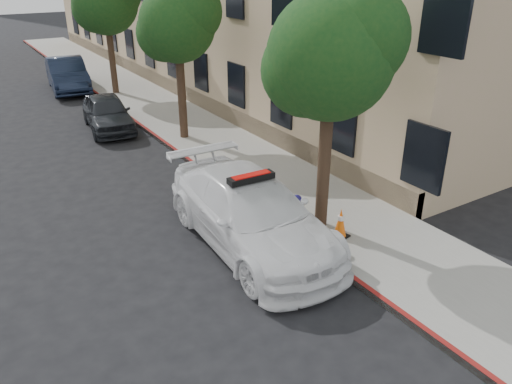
{
  "coord_description": "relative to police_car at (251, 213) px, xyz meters",
  "views": [
    {
      "loc": [
        -4.25,
        -10.35,
        6.14
      ],
      "look_at": [
        1.59,
        -1.07,
        1.0
      ],
      "focal_mm": 35.0,
      "sensor_mm": 36.0,
      "label": 1
    }
  ],
  "objects": [
    {
      "name": "ground",
      "position": [
        -1.1,
        1.65,
        -0.82
      ],
      "size": [
        120.0,
        120.0,
        0.0
      ],
      "primitive_type": "plane",
      "color": "black",
      "rests_on": "ground"
    },
    {
      "name": "sidewalk",
      "position": [
        2.5,
        11.65,
        -0.75
      ],
      "size": [
        3.2,
        50.0,
        0.15
      ],
      "primitive_type": "cube",
      "color": "gray",
      "rests_on": "ground"
    },
    {
      "name": "curb_strip",
      "position": [
        0.96,
        11.65,
        -0.75
      ],
      "size": [
        0.12,
        50.0,
        0.15
      ],
      "primitive_type": "cube",
      "color": "maroon",
      "rests_on": "ground"
    },
    {
      "name": "tree_near",
      "position": [
        1.83,
        -0.36,
        3.45
      ],
      "size": [
        2.92,
        2.82,
        5.62
      ],
      "color": "black",
      "rests_on": "sidewalk"
    },
    {
      "name": "tree_mid",
      "position": [
        1.83,
        7.64,
        3.34
      ],
      "size": [
        2.77,
        2.64,
        5.43
      ],
      "color": "black",
      "rests_on": "sidewalk"
    },
    {
      "name": "tree_far",
      "position": [
        1.83,
        15.64,
        3.56
      ],
      "size": [
        3.1,
        3.0,
        5.81
      ],
      "color": "black",
      "rests_on": "sidewalk"
    },
    {
      "name": "police_car",
      "position": [
        0.0,
        0.0,
        0.0
      ],
      "size": [
        2.52,
        5.74,
        1.79
      ],
      "rotation": [
        0.0,
        0.0,
        -0.04
      ],
      "color": "white",
      "rests_on": "ground"
    },
    {
      "name": "parked_car_mid",
      "position": [
        -0.16,
        10.46,
        -0.14
      ],
      "size": [
        2.1,
        4.16,
        1.36
      ],
      "primitive_type": "imported",
      "rotation": [
        0.0,
        0.0,
        -0.13
      ],
      "color": "#202328",
      "rests_on": "ground"
    },
    {
      "name": "parked_car_far",
      "position": [
        0.1,
        17.97,
        -0.02
      ],
      "size": [
        2.25,
        5.05,
        1.61
      ],
      "primitive_type": "imported",
      "rotation": [
        0.0,
        0.0,
        -0.11
      ],
      "color": "#141D33",
      "rests_on": "ground"
    },
    {
      "name": "fire_hydrant",
      "position": [
        1.25,
        -0.05,
        -0.27
      ],
      "size": [
        0.35,
        0.32,
        0.83
      ],
      "rotation": [
        0.0,
        0.0,
        -0.36
      ],
      "color": "white",
      "rests_on": "sidewalk"
    },
    {
      "name": "traffic_cone",
      "position": [
        1.81,
        -1.05,
        -0.31
      ],
      "size": [
        0.46,
        0.46,
        0.74
      ],
      "rotation": [
        0.0,
        0.0,
        0.23
      ],
      "color": "black",
      "rests_on": "sidewalk"
    }
  ]
}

